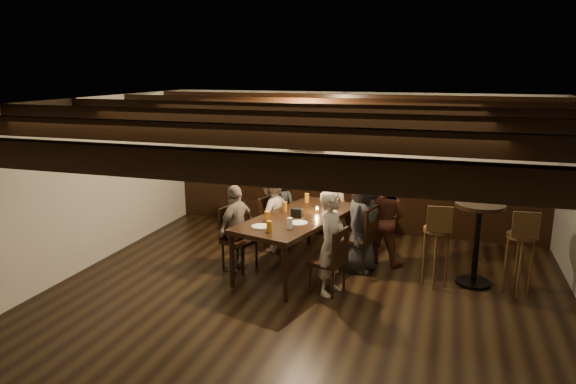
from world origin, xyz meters
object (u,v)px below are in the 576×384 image
(chair_right_near, at_px, (359,250))
(person_right_near, at_px, (362,223))
(person_bench_right, at_px, (384,219))
(high_top_table, at_px, (478,232))
(chair_left_far, at_px, (239,251))
(person_left_far, at_px, (236,228))
(person_left_near, at_px, (272,212))
(bar_stool_left, at_px, (436,255))
(person_bench_left, at_px, (280,206))
(chair_right_far, at_px, (329,273))
(dining_table, at_px, (299,220))
(bar_stool_right, at_px, (519,263))
(person_right_far, at_px, (331,243))
(chair_left_near, at_px, (274,235))
(person_bench_centre, at_px, (334,209))

(chair_right_near, height_order, person_right_near, person_right_near)
(person_bench_right, relative_size, high_top_table, 1.21)
(chair_left_far, height_order, person_left_far, person_left_far)
(person_left_near, relative_size, bar_stool_left, 1.11)
(person_bench_left, height_order, person_left_near, person_left_near)
(chair_right_near, bearing_deg, high_top_table, -76.70)
(person_right_near, distance_m, high_top_table, 1.52)
(chair_right_near, height_order, chair_right_far, chair_right_near)
(person_bench_left, distance_m, high_top_table, 3.13)
(dining_table, distance_m, chair_left_far, 0.96)
(dining_table, xyz_separation_m, chair_right_near, (0.81, 0.25, -0.44))
(dining_table, distance_m, person_left_far, 0.88)
(person_left_near, bearing_deg, bar_stool_right, 95.42)
(high_top_table, height_order, bar_stool_right, bar_stool_right)
(chair_right_near, relative_size, person_left_far, 0.77)
(person_left_near, height_order, person_right_far, person_right_far)
(chair_right_near, xyz_separation_m, person_left_near, (-1.42, 0.37, 0.33))
(person_right_near, distance_m, person_right_far, 0.90)
(chair_left_far, distance_m, bar_stool_right, 3.68)
(chair_left_far, bearing_deg, chair_left_near, 179.92)
(person_bench_left, relative_size, bar_stool_left, 1.05)
(person_left_far, bearing_deg, chair_left_near, 177.95)
(person_left_near, relative_size, person_left_far, 1.01)
(person_bench_left, distance_m, bar_stool_left, 2.73)
(chair_left_near, height_order, high_top_table, high_top_table)
(person_bench_centre, xyz_separation_m, person_left_near, (-0.88, -0.39, -0.02))
(high_top_table, bearing_deg, person_right_near, 178.80)
(dining_table, bearing_deg, person_left_far, -149.04)
(chair_right_near, distance_m, bar_stool_left, 1.08)
(dining_table, xyz_separation_m, person_right_near, (0.84, 0.24, -0.03))
(chair_right_near, distance_m, chair_right_far, 0.90)
(person_bench_centre, xyz_separation_m, bar_stool_left, (1.59, -1.01, -0.22))
(chair_left_near, xyz_separation_m, person_bench_centre, (0.85, 0.40, 0.38))
(chair_left_near, xyz_separation_m, chair_left_far, (-0.23, -0.87, 0.02))
(high_top_table, bearing_deg, person_left_far, -171.87)
(high_top_table, relative_size, bar_stool_right, 0.99)
(high_top_table, bearing_deg, chair_right_far, -154.94)
(person_right_far, xyz_separation_m, bar_stool_left, (1.25, 0.63, -0.25))
(person_right_near, bearing_deg, chair_left_near, 90.00)
(chair_left_near, height_order, chair_right_near, chair_right_near)
(chair_right_near, xyz_separation_m, person_left_far, (-1.65, -0.50, 0.33))
(chair_right_far, height_order, person_right_far, person_right_far)
(person_left_near, bearing_deg, chair_right_far, 58.49)
(bar_stool_right, bearing_deg, person_left_far, 179.63)
(chair_left_far, relative_size, chair_right_far, 1.06)
(person_right_far, xyz_separation_m, high_top_table, (1.74, 0.84, 0.06))
(chair_right_far, height_order, bar_stool_right, bar_stool_right)
(person_left_near, relative_size, person_right_near, 0.89)
(dining_table, xyz_separation_m, bar_stool_right, (2.86, 0.06, -0.31))
(chair_right_near, bearing_deg, person_bench_centre, 50.19)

